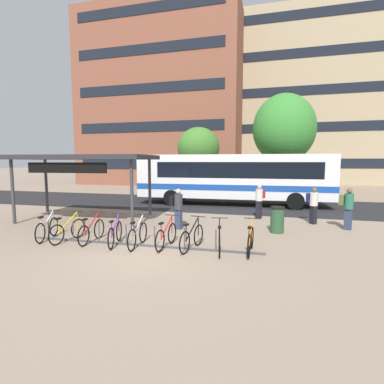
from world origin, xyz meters
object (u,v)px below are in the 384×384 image
at_px(parked_bicycle_purple_3, 115,234).
at_px(parked_bicycle_silver_4, 138,235).
at_px(commuter_black_pack_2, 178,206).
at_px(commuter_red_pack_0, 259,199).
at_px(trash_bin, 277,220).
at_px(commuter_olive_pack_1, 348,206).
at_px(commuter_navy_pack_3, 313,203).
at_px(parked_bicycle_yellow_1, 68,231).
at_px(parked_bicycle_black_6, 192,238).
at_px(parked_bicycle_orange_8, 251,241).
at_px(parked_bicycle_white_0, 47,229).
at_px(street_tree_1, 284,129).
at_px(city_bus, 232,177).
at_px(parked_bicycle_red_2, 92,231).
at_px(parked_bicycle_red_5, 166,236).
at_px(transit_shelter, 82,159).
at_px(street_tree_0, 199,148).
at_px(parked_bicycle_black_7, 219,240).

xyz_separation_m(parked_bicycle_purple_3, parked_bicycle_silver_4, (0.82, 0.01, 0.00)).
bearing_deg(commuter_black_pack_2, parked_bicycle_purple_3, -103.79).
xyz_separation_m(commuter_red_pack_0, trash_bin, (0.79, -2.81, -0.44)).
distance_m(commuter_olive_pack_1, commuter_navy_pack_3, 1.48).
relative_size(parked_bicycle_yellow_1, parked_bicycle_black_6, 1.01).
xyz_separation_m(parked_bicycle_purple_3, commuter_red_pack_0, (4.48, 5.97, 0.58)).
bearing_deg(parked_bicycle_orange_8, parked_bicycle_silver_4, 95.69).
relative_size(parked_bicycle_white_0, parked_bicycle_orange_8, 0.97).
distance_m(trash_bin, street_tree_1, 13.84).
distance_m(parked_bicycle_yellow_1, parked_bicycle_purple_3, 1.83).
xyz_separation_m(parked_bicycle_yellow_1, commuter_olive_pack_1, (9.87, 4.46, 0.60)).
xyz_separation_m(parked_bicycle_black_6, commuter_olive_pack_1, (5.43, 4.28, 0.60)).
relative_size(city_bus, parked_bicycle_red_2, 7.03).
relative_size(commuter_navy_pack_3, street_tree_1, 0.20).
bearing_deg(parked_bicycle_red_5, trash_bin, -46.53).
xyz_separation_m(parked_bicycle_orange_8, transit_shelter, (-7.79, 2.87, 2.49)).
height_order(parked_bicycle_white_0, street_tree_1, street_tree_1).
height_order(parked_bicycle_orange_8, transit_shelter, transit_shelter).
distance_m(transit_shelter, commuter_navy_pack_3, 10.60).
bearing_deg(commuter_navy_pack_3, parked_bicycle_orange_8, -61.35).
xyz_separation_m(parked_bicycle_silver_4, trash_bin, (4.45, 3.16, 0.13)).
relative_size(parked_bicycle_red_2, transit_shelter, 0.26).
bearing_deg(transit_shelter, trash_bin, -3.86).
relative_size(trash_bin, street_tree_0, 0.18).
bearing_deg(parked_bicycle_yellow_1, parked_bicycle_purple_3, -83.77).
bearing_deg(parked_bicycle_purple_3, parked_bicycle_black_6, -101.29).
distance_m(parked_bicycle_red_2, commuter_olive_pack_1, 10.00).
distance_m(parked_bicycle_white_0, trash_bin, 8.57).
bearing_deg(parked_bicycle_black_6, commuter_olive_pack_1, -41.21).
xyz_separation_m(parked_bicycle_purple_3, trash_bin, (5.27, 3.16, 0.13)).
bearing_deg(parked_bicycle_silver_4, parked_bicycle_yellow_1, 86.52).
bearing_deg(parked_bicycle_black_6, parked_bicycle_yellow_1, 102.95).
bearing_deg(street_tree_0, parked_bicycle_black_6, -77.07).
bearing_deg(commuter_navy_pack_3, transit_shelter, -113.81).
bearing_deg(city_bus, parked_bicycle_red_2, 68.70).
bearing_deg(parked_bicycle_red_2, parked_bicycle_yellow_1, 94.13).
xyz_separation_m(commuter_red_pack_0, commuter_olive_pack_1, (3.56, -1.54, 0.02)).
relative_size(city_bus, street_tree_0, 2.11).
bearing_deg(street_tree_0, transit_shelter, -99.01).
bearing_deg(parked_bicycle_white_0, parked_bicycle_red_5, -103.25).
bearing_deg(trash_bin, parked_bicycle_red_2, -153.68).
height_order(parked_bicycle_white_0, parked_bicycle_purple_3, same).
bearing_deg(trash_bin, parked_bicycle_black_7, -119.92).
distance_m(parked_bicycle_black_6, street_tree_1, 17.04).
relative_size(parked_bicycle_white_0, parked_bicycle_black_6, 0.98).
bearing_deg(parked_bicycle_orange_8, city_bus, 12.19).
height_order(parked_bicycle_red_2, trash_bin, trash_bin).
relative_size(parked_bicycle_silver_4, parked_bicycle_black_7, 1.01).
distance_m(parked_bicycle_black_6, commuter_red_pack_0, 6.14).
relative_size(parked_bicycle_black_7, trash_bin, 1.66).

